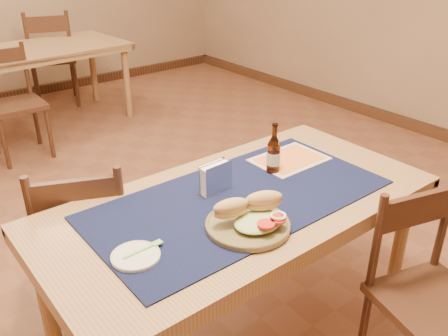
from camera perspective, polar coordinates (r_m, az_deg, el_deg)
room at (r=2.31m, az=-11.47°, el=18.57°), size 6.04×7.04×2.84m
main_table at (r=1.93m, az=1.86°, el=-5.89°), size 1.60×0.80×0.75m
placemat at (r=1.89m, az=1.90°, el=-3.70°), size 1.20×0.60×0.01m
baseboard at (r=2.83m, az=-8.99°, el=-9.54°), size 6.00×7.00×0.10m
back_table at (r=4.78m, az=-22.35°, el=12.17°), size 1.76×0.95×0.75m
chair_main_far at (r=2.25m, az=-16.33°, el=-8.37°), size 0.53×0.53×0.87m
chair_main_near at (r=2.06m, az=23.28°, el=-13.74°), size 0.48×0.48×0.85m
chair_back_near at (r=4.23m, az=-23.97°, el=7.34°), size 0.43×0.43×0.90m
chair_back_far at (r=5.41m, az=-20.04°, el=12.44°), size 0.58×0.58×1.00m
sandwich_plate at (r=1.70m, az=3.17°, el=-6.19°), size 0.31×0.31×0.12m
side_plate at (r=1.59m, az=-10.59°, el=-10.33°), size 0.16×0.16×0.01m
fork at (r=1.61m, az=-9.38°, el=-9.47°), size 0.15×0.03×0.00m
beer_bottle at (r=2.06m, az=5.98°, el=1.64°), size 0.06×0.06×0.22m
napkin_holder at (r=1.91m, az=-1.03°, el=-1.23°), size 0.15×0.06×0.13m
menu_card at (r=2.21m, az=7.87°, el=1.06°), size 0.33×0.24×0.01m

